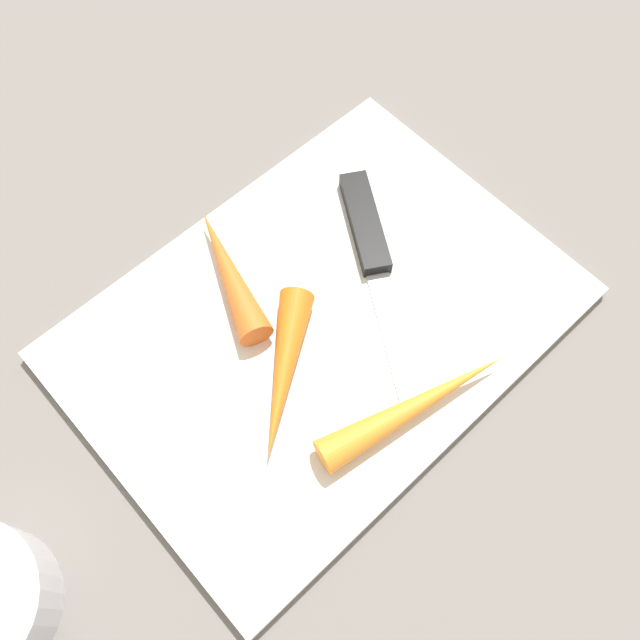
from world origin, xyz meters
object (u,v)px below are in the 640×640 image
at_px(carrot_longest, 410,410).
at_px(carrot_shortest, 229,272).
at_px(carrot_medium, 284,372).
at_px(knife, 369,237).
at_px(cutting_board, 320,323).

height_order(carrot_longest, carrot_shortest, carrot_shortest).
distance_m(carrot_longest, carrot_medium, 0.09).
relative_size(carrot_shortest, carrot_medium, 0.95).
relative_size(knife, carrot_shortest, 1.56).
bearing_deg(knife, cutting_board, -40.37).
bearing_deg(cutting_board, carrot_shortest, -69.14).
bearing_deg(carrot_shortest, carrot_medium, -175.60).
bearing_deg(carrot_shortest, knife, -95.43).
xyz_separation_m(knife, carrot_shortest, (0.10, -0.05, 0.01)).
distance_m(carrot_shortest, carrot_medium, 0.09).
bearing_deg(carrot_medium, carrot_shortest, -143.74).
height_order(knife, carrot_medium, carrot_medium).
xyz_separation_m(cutting_board, carrot_medium, (0.05, 0.02, 0.02)).
bearing_deg(carrot_longest, knife, 70.13).
bearing_deg(carrot_shortest, carrot_longest, -153.38).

